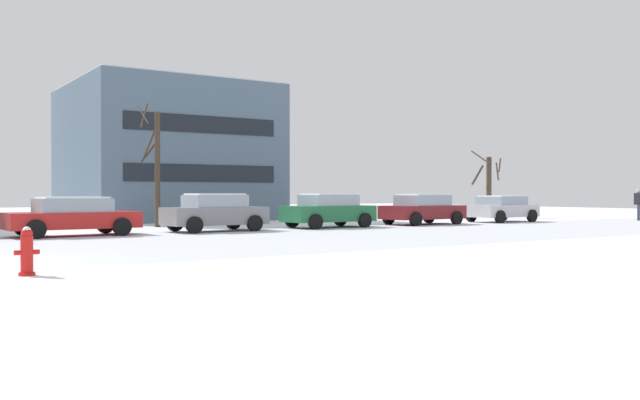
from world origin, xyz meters
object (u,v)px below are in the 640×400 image
Objects in this scene: parked_car_red at (73,216)px; parked_car_green at (328,210)px; fire_hydrant at (27,251)px; parked_car_gray at (215,212)px; parked_car_maroon at (423,209)px; parked_car_silver at (502,208)px; pedestrian_crossing at (639,202)px.

parked_car_red is 10.78m from parked_car_green.
fire_hydrant is 14.41m from parked_car_gray.
parked_car_red is (3.54, 11.41, 0.25)m from fire_hydrant.
parked_car_green is (5.39, -0.02, -0.00)m from parked_car_gray.
parked_car_maroon reaches higher than fire_hydrant.
parked_car_silver is 8.19m from pedestrian_crossing.
parked_car_maroon is 13.39m from pedestrian_crossing.
fire_hydrant is 0.53× the size of pedestrian_crossing.
parked_car_green is at bearing 38.23° from fire_hydrant.
fire_hydrant is 18.23m from parked_car_green.
parked_car_green is 0.98× the size of parked_car_maroon.
parked_car_silver is at bearing 159.36° from pedestrian_crossing.
parked_car_green is at bearing -0.26° from parked_car_gray.
fire_hydrant is 33.78m from pedestrian_crossing.
parked_car_red is at bearing 72.77° from fire_hydrant.
parked_car_maroon is (16.17, -0.22, 0.04)m from parked_car_red.
parked_car_gray reaches higher than parked_car_maroon.
parked_car_silver is at bearing -0.97° from parked_car_green.
parked_car_red is at bearing 173.75° from pedestrian_crossing.
pedestrian_crossing is at bearing 14.07° from fire_hydrant.
parked_car_red is 1.08× the size of parked_car_maroon.
fire_hydrant is at bearing -150.41° from parked_car_maroon.
fire_hydrant is 0.20× the size of parked_car_red.
fire_hydrant is at bearing -141.77° from parked_car_green.
fire_hydrant is 11.95m from parked_car_red.
parked_car_maroon reaches higher than parked_car_red.
parked_car_gray is 16.17m from parked_car_silver.
parked_car_maroon is (10.78, -0.11, -0.01)m from parked_car_gray.
pedestrian_crossing is (7.66, -2.89, 0.29)m from parked_car_silver.
pedestrian_crossing is at bearing -12.86° from parked_car_maroon.
parked_car_green is 5.39m from parked_car_maroon.
parked_car_gray reaches higher than parked_car_green.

